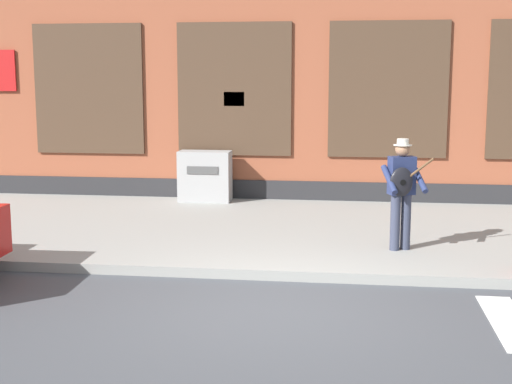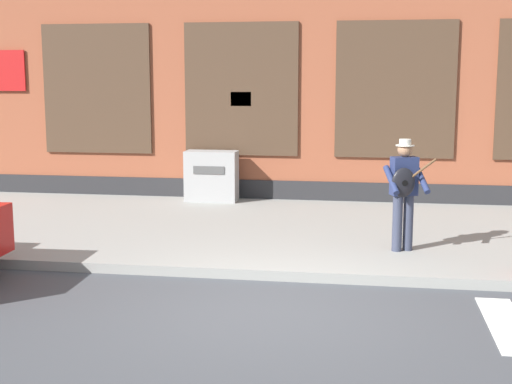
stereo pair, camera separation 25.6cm
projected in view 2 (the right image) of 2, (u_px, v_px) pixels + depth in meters
name	position (u px, v px, depth m)	size (l,w,h in m)	color
ground_plane	(270.00, 312.00, 8.44)	(160.00, 160.00, 0.00)	#424449
sidewalk	(303.00, 232.00, 12.48)	(28.00, 5.77, 0.14)	gray
building_backdrop	(324.00, 39.00, 16.67)	(28.00, 4.06, 7.29)	brown
busker	(404.00, 188.00, 10.64)	(0.78, 0.67, 1.70)	#33384C
utility_box	(212.00, 176.00, 15.10)	(1.10, 0.53, 1.07)	#9E9E9E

